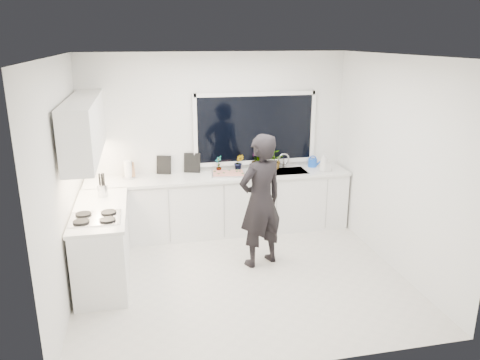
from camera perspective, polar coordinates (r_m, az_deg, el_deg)
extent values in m
cube|color=beige|center=(6.04, 0.10, -11.73)|extent=(4.00, 3.50, 0.02)
cube|color=white|center=(7.19, -2.88, 4.58)|extent=(4.00, 0.02, 2.70)
cube|color=white|center=(5.47, -20.93, -0.53)|extent=(0.02, 3.50, 2.70)
cube|color=white|center=(6.24, 18.45, 1.80)|extent=(0.02, 3.50, 2.70)
cube|color=white|center=(5.30, 0.11, 15.02)|extent=(4.00, 3.50, 0.02)
cube|color=black|center=(7.24, 1.86, 6.29)|extent=(1.80, 0.02, 1.00)
cube|color=white|center=(7.15, -2.36, -3.08)|extent=(3.92, 0.58, 0.88)
cube|color=white|center=(6.07, -16.37, -7.57)|extent=(0.58, 1.60, 0.88)
cube|color=silver|center=(7.00, -2.40, 0.43)|extent=(3.94, 0.62, 0.04)
cube|color=silver|center=(5.90, -16.74, -3.50)|extent=(0.62, 1.60, 0.04)
cube|color=white|center=(6.01, -18.42, 6.12)|extent=(0.34, 2.10, 0.70)
cube|color=silver|center=(7.26, 5.79, 0.72)|extent=(0.58, 0.42, 0.14)
cylinder|color=silver|center=(7.40, 5.35, 2.33)|extent=(0.03, 0.03, 0.22)
cube|color=black|center=(5.56, -17.22, -4.41)|extent=(0.56, 0.48, 0.03)
imported|color=black|center=(6.01, 2.53, -2.58)|extent=(0.75, 0.63, 1.76)
cube|color=#B1B0B5|center=(6.99, -1.43, 0.72)|extent=(0.54, 0.43, 0.03)
cube|color=#B23817|center=(6.99, -1.44, 0.85)|extent=(0.49, 0.38, 0.01)
cylinder|color=blue|center=(7.53, 8.82, 2.10)|extent=(0.18, 0.18, 0.13)
cylinder|color=white|center=(6.98, -13.48, 1.19)|extent=(0.14, 0.14, 0.26)
cube|color=#9A7A47|center=(7.02, -13.30, 1.13)|extent=(0.15, 0.13, 0.22)
cylinder|color=silver|center=(6.29, -16.41, -1.23)|extent=(0.17, 0.17, 0.16)
cube|color=black|center=(7.11, -9.26, 1.83)|extent=(0.22, 0.09, 0.28)
cube|color=black|center=(7.14, -5.85, 2.11)|extent=(0.24, 0.10, 0.30)
imported|color=#26662D|center=(7.12, -2.63, 1.95)|extent=(0.12, 0.15, 0.26)
imported|color=#26662D|center=(7.18, -0.12, 2.14)|extent=(0.18, 0.16, 0.27)
imported|color=#26662D|center=(7.23, 2.11, 2.50)|extent=(0.21, 0.21, 0.33)
imported|color=#26662D|center=(7.31, 4.19, 2.42)|extent=(0.33, 0.33, 0.28)
imported|color=#D8BF66|center=(7.25, 10.15, 2.17)|extent=(0.15, 0.15, 0.30)
imported|color=#D8BF66|center=(7.29, 10.60, 1.79)|extent=(0.11, 0.11, 0.20)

